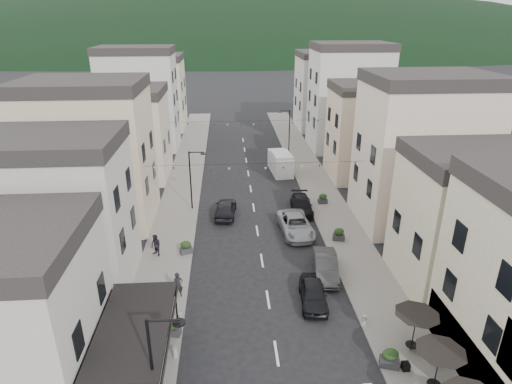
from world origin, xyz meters
TOP-DOWN VIEW (x-y plane):
  - sidewalk_left at (-7.50, 32.00)m, footprint 4.00×76.00m
  - sidewalk_right at (7.50, 32.00)m, footprint 4.00×76.00m
  - hill_backdrop at (0.00, 300.00)m, footprint 640.00×360.00m
  - boutique_awning at (-7.25, 5.00)m, footprint 3.77×7.50m
  - buildings_row_left at (-14.50, 37.75)m, footprint 10.20×54.16m
  - buildings_row_right at (14.50, 36.59)m, footprint 10.20×54.16m
  - cafe_terrace at (7.70, 2.80)m, footprint 2.50×8.10m
  - streetlamp_left_near at (-5.82, 2.00)m, footprint 1.70×0.56m
  - streetlamp_left_far at (-5.82, 26.00)m, footprint 1.70×0.56m
  - streetlamp_right_far at (5.82, 44.00)m, footprint 1.70×0.56m
  - bollards at (0.00, 5.50)m, footprint 11.66×10.26m
  - bunting_near at (0.00, 22.00)m, footprint 19.00×0.28m
  - bunting_far at (0.00, 38.00)m, footprint 19.00×0.28m
  - parked_car_a at (2.96, 10.46)m, footprint 2.04×4.36m
  - parked_car_b at (4.52, 13.69)m, footprint 2.18×4.82m
  - parked_car_c at (3.34, 20.42)m, footprint 3.03×5.84m
  - parked_car_d at (4.60, 24.68)m, footprint 2.26×4.96m
  - parked_car_e at (-2.80, 24.31)m, footprint 2.33×4.85m
  - delivery_van at (3.95, 36.11)m, footprint 2.63×5.58m
  - pedestrian_a at (-6.05, 11.66)m, footprint 0.71×0.52m
  - pedestrian_b at (-8.32, 17.17)m, footprint 1.11×1.10m
  - planter_la at (-6.00, 7.82)m, footprint 0.98×0.68m
  - planter_lb at (-6.00, 17.35)m, footprint 1.09×0.82m
  - planter_ra at (6.00, 4.49)m, footprint 1.16×0.86m
  - planter_rb at (6.76, 18.62)m, footprint 1.10×0.76m
  - planter_rc at (7.06, 26.29)m, footprint 0.96×0.56m

SIDE VIEW (x-z plane):
  - hill_backdrop at x=0.00m, z-range -35.00..35.00m
  - sidewalk_left at x=-7.50m, z-range 0.00..0.12m
  - sidewalk_right at x=7.50m, z-range 0.00..0.12m
  - bollards at x=0.00m, z-range 0.12..0.72m
  - planter_la at x=-6.00m, z-range 0.11..1.10m
  - planter_rc at x=7.06m, z-range 0.10..1.15m
  - planter_lb at x=-6.00m, z-range 0.10..1.19m
  - planter_rb at x=6.76m, z-range 0.10..1.23m
  - planter_ra at x=6.00m, z-range 0.10..1.27m
  - parked_car_d at x=4.60m, z-range 0.00..1.41m
  - parked_car_a at x=2.96m, z-range 0.00..1.44m
  - parked_car_b at x=4.52m, z-range 0.00..1.53m
  - parked_car_c at x=3.34m, z-range 0.00..1.57m
  - parked_car_e at x=-2.80m, z-range 0.00..1.60m
  - pedestrian_a at x=-6.05m, z-range 0.12..1.92m
  - pedestrian_b at x=-8.32m, z-range 0.12..1.93m
  - delivery_van at x=3.95m, z-range -0.02..2.57m
  - cafe_terrace at x=7.70m, z-range 1.09..3.62m
  - boutique_awning at x=-7.25m, z-range 1.48..4.75m
  - streetlamp_left_near at x=-5.82m, z-range 0.70..6.70m
  - streetlamp_left_far at x=-5.82m, z-range 0.70..6.70m
  - streetlamp_right_far at x=5.82m, z-range 0.70..6.70m
  - bunting_near at x=0.00m, z-range 5.34..5.96m
  - bunting_far at x=0.00m, z-range 5.34..5.96m
  - buildings_row_left at x=-14.50m, z-range -0.88..13.12m
  - buildings_row_right at x=14.50m, z-range -0.93..13.57m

